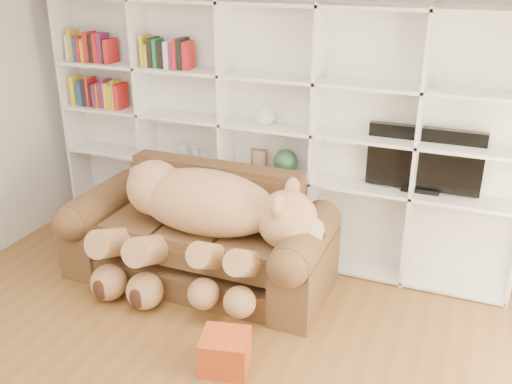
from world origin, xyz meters
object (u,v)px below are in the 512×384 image
at_px(teddy_bear, 202,218).
at_px(tv, 424,160).
at_px(gift_box, 225,352).
at_px(sofa, 201,240).

relative_size(teddy_bear, tv, 1.98).
bearing_deg(tv, gift_box, -120.84).
xyz_separation_m(teddy_bear, tv, (1.67, 0.91, 0.44)).
relative_size(sofa, gift_box, 6.93).
bearing_deg(gift_box, tv, 59.16).
distance_m(sofa, gift_box, 1.31).
xyz_separation_m(sofa, tv, (1.79, 0.71, 0.77)).
bearing_deg(sofa, gift_box, -55.51).
distance_m(sofa, tv, 2.07).
bearing_deg(sofa, tv, 21.60).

